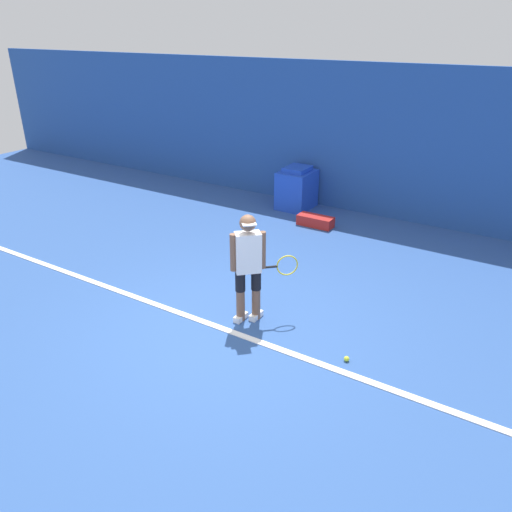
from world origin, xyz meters
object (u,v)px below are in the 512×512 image
(equipment_bag, at_px, (315,221))
(tennis_ball, at_px, (347,359))
(covered_chair, at_px, (297,188))
(tennis_player, at_px, (249,264))

(equipment_bag, bearing_deg, tennis_ball, -59.18)
(tennis_ball, distance_m, covered_chair, 5.73)
(tennis_player, distance_m, tennis_ball, 1.76)
(tennis_player, distance_m, equipment_bag, 3.90)
(tennis_ball, xyz_separation_m, equipment_bag, (-2.34, 3.93, 0.07))
(tennis_player, xyz_separation_m, covered_chair, (-1.67, 4.54, -0.41))
(equipment_bag, bearing_deg, tennis_player, -77.98)
(tennis_ball, distance_m, equipment_bag, 4.58)
(covered_chair, bearing_deg, tennis_player, -69.82)
(covered_chair, bearing_deg, tennis_ball, -55.77)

